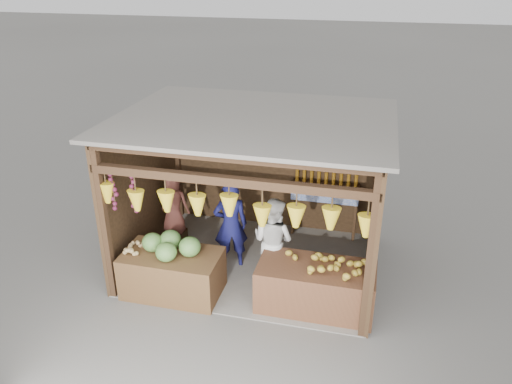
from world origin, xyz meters
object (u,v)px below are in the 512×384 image
at_px(vendor_seated, 174,203).
at_px(woman_standing, 273,241).
at_px(counter_right, 315,287).
at_px(man_standing, 231,225).
at_px(counter_left, 173,273).

bearing_deg(vendor_seated, woman_standing, 164.81).
relative_size(counter_right, vendor_seated, 1.54).
relative_size(counter_right, man_standing, 1.11).
bearing_deg(counter_left, counter_right, 4.33).
bearing_deg(counter_right, woman_standing, 144.53).
distance_m(counter_left, counter_right, 2.25).
distance_m(counter_left, man_standing, 1.27).
distance_m(counter_right, vendor_seated, 3.04).
relative_size(man_standing, vendor_seated, 1.39).
bearing_deg(counter_right, vendor_seated, 156.68).
xyz_separation_m(woman_standing, vendor_seated, (-1.97, 0.63, 0.14)).
xyz_separation_m(counter_left, woman_standing, (1.47, 0.73, 0.39)).
xyz_separation_m(counter_right, man_standing, (-1.57, 0.82, 0.43)).
bearing_deg(counter_right, man_standing, 152.54).
bearing_deg(man_standing, counter_left, 35.09).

